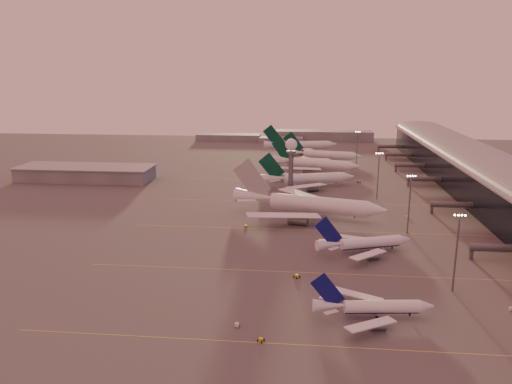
{
  "coord_description": "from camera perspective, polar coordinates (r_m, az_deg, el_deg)",
  "views": [
    {
      "loc": [
        12.55,
        -144.93,
        65.56
      ],
      "look_at": [
        -9.7,
        77.52,
        10.38
      ],
      "focal_mm": 35.0,
      "sensor_mm": 36.0,
      "label": 1
    }
  ],
  "objects": [
    {
      "name": "narrowbody_mid",
      "position": [
        187.93,
        12.27,
        -5.91
      ],
      "size": [
        36.67,
        28.77,
        14.87
      ],
      "color": "white",
      "rests_on": "ground"
    },
    {
      "name": "mast_d",
      "position": [
        350.6,
        11.5,
        5.09
      ],
      "size": [
        3.6,
        0.56,
        25.0
      ],
      "color": "#55575C",
      "rests_on": "ground"
    },
    {
      "name": "mast_b",
      "position": [
        210.86,
        17.14,
        -0.99
      ],
      "size": [
        3.6,
        0.56,
        25.0
      ],
      "color": "#55575C",
      "rests_on": "ground"
    },
    {
      "name": "greentail_c",
      "position": [
        367.61,
        7.62,
        4.06
      ],
      "size": [
        57.46,
        45.98,
        21.07
      ],
      "color": "white",
      "rests_on": "ground"
    },
    {
      "name": "greentail_d",
      "position": [
        410.67,
        5.16,
        5.18
      ],
      "size": [
        60.63,
        48.44,
        22.33
      ],
      "color": "white",
      "rests_on": "ground"
    },
    {
      "name": "hangar",
      "position": [
        320.17,
        -18.88,
        2.08
      ],
      "size": [
        82.0,
        27.0,
        8.5
      ],
      "color": "slate",
      "rests_on": "ground"
    },
    {
      "name": "radar_tower",
      "position": [
        268.77,
        4.03,
        4.28
      ],
      "size": [
        6.4,
        6.4,
        31.1
      ],
      "color": "#55575C",
      "rests_on": "ground"
    },
    {
      "name": "ground",
      "position": [
        159.57,
        0.71,
        -10.4
      ],
      "size": [
        700.0,
        700.0,
        0.0
      ],
      "primitive_type": "plane",
      "color": "#4D4B4B",
      "rests_on": "ground"
    },
    {
      "name": "widebody_white",
      "position": [
        228.51,
        5.98,
        -1.74
      ],
      "size": [
        70.57,
        55.85,
        25.34
      ],
      "color": "white",
      "rests_on": "ground"
    },
    {
      "name": "gsv_truck_c",
      "position": [
        212.86,
        -1.08,
        -3.76
      ],
      "size": [
        5.67,
        3.16,
        2.17
      ],
      "color": "gold",
      "rests_on": "ground"
    },
    {
      "name": "gsv_truck_a",
      "position": [
        134.6,
        -2.01,
        -14.74
      ],
      "size": [
        5.64,
        2.3,
        2.24
      ],
      "color": "silver",
      "rests_on": "ground"
    },
    {
      "name": "gsv_catering_b",
      "position": [
        236.02,
        16.99,
        -2.41
      ],
      "size": [
        4.87,
        2.74,
        3.78
      ],
      "color": "silver",
      "rests_on": "ground"
    },
    {
      "name": "greentail_a",
      "position": [
        286.57,
        5.98,
        1.31
      ],
      "size": [
        55.19,
        43.96,
        20.56
      ],
      "color": "white",
      "rests_on": "ground"
    },
    {
      "name": "terminal",
      "position": [
        277.77,
        25.66,
        1.05
      ],
      "size": [
        57.0,
        362.0,
        23.04
      ],
      "color": "black",
      "rests_on": "ground"
    },
    {
      "name": "greentail_b",
      "position": [
        330.94,
        6.78,
        3.02
      ],
      "size": [
        58.57,
        46.59,
        21.95
      ],
      "color": "white",
      "rests_on": "ground"
    },
    {
      "name": "narrowbody_near",
      "position": [
        141.82,
        13.25,
        -12.86
      ],
      "size": [
        33.74,
        26.8,
        13.2
      ],
      "color": "white",
      "rests_on": "ground"
    },
    {
      "name": "gsv_tug_near",
      "position": [
        128.58,
        0.56,
        -16.55
      ],
      "size": [
        3.22,
        3.67,
        0.9
      ],
      "color": "gold",
      "rests_on": "ground"
    },
    {
      "name": "mast_c",
      "position": [
        262.83,
        13.8,
        2.09
      ],
      "size": [
        3.6,
        0.56,
        25.0
      ],
      "color": "#55575C",
      "rests_on": "ground"
    },
    {
      "name": "gsv_tug_hangar",
      "position": [
        302.08,
        11.7,
        1.15
      ],
      "size": [
        4.26,
        2.87,
        1.14
      ],
      "color": "gold",
      "rests_on": "ground"
    },
    {
      "name": "gsv_tug_far",
      "position": [
        254.13,
        8.3,
        -1.13
      ],
      "size": [
        2.94,
        3.53,
        0.87
      ],
      "color": "silver",
      "rests_on": "ground"
    },
    {
      "name": "gsv_catering_a",
      "position": [
        159.1,
        27.24,
        -11.36
      ],
      "size": [
        4.64,
        2.26,
        3.79
      ],
      "color": "silver",
      "rests_on": "ground"
    },
    {
      "name": "gsv_truck_b",
      "position": [
        192.21,
        14.45,
        -6.2
      ],
      "size": [
        5.46,
        3.02,
        2.09
      ],
      "color": "silver",
      "rests_on": "ground"
    },
    {
      "name": "mast_a",
      "position": [
        160.49,
        21.95,
        -6.02
      ],
      "size": [
        3.6,
        0.56,
        25.0
      ],
      "color": "#55575C",
      "rests_on": "ground"
    },
    {
      "name": "distant_horizon",
      "position": [
        474.21,
        4.49,
        6.35
      ],
      "size": [
        165.0,
        37.5,
        9.0
      ],
      "color": "slate",
      "rests_on": "ground"
    },
    {
      "name": "taxiway_markings",
      "position": [
        212.07,
        10.18,
        -4.37
      ],
      "size": [
        180.0,
        185.25,
        0.02
      ],
      "color": "gold",
      "rests_on": "ground"
    },
    {
      "name": "gsv_tug_mid",
      "position": [
        163.75,
        4.68,
        -9.58
      ],
      "size": [
        4.05,
        4.22,
        1.05
      ],
      "color": "gold",
      "rests_on": "ground"
    }
  ]
}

